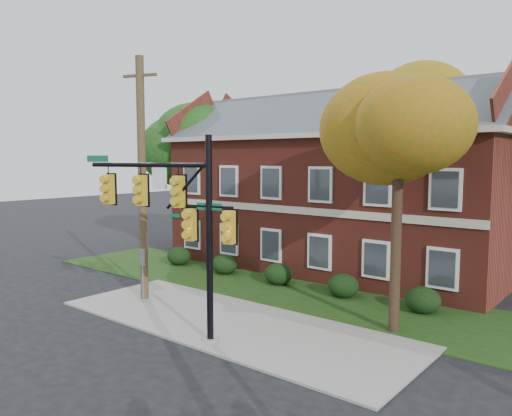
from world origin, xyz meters
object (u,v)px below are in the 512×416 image
Objects in this scene: apartment_building at (335,177)px; hedge_far_right at (423,300)px; hedge_far_left at (179,256)px; hedge_center at (278,274)px; tree_far_rear at (416,115)px; hedge_right at (343,286)px; sign_post at (143,268)px; tree_left_rear at (197,148)px; traffic_signal at (178,214)px; hedge_left at (224,264)px; utility_pole at (142,179)px; tree_near_right at (404,139)px.

hedge_far_right is (7.00, -5.25, -4.46)m from apartment_building.
hedge_center is at bearing 0.00° from hedge_far_left.
hedge_center is 0.12× the size of tree_far_rear.
hedge_right is 0.12× the size of tree_far_rear.
sign_post is at bearing -147.04° from hedge_far_right.
hedge_right is 15.17m from tree_left_rear.
traffic_signal is (0.24, -20.86, -4.64)m from tree_far_rear.
utility_pole reaches higher than hedge_left.
tree_left_rear reaches higher than sign_post.
utility_pole is (-10.12, -2.85, -1.50)m from tree_near_right.
utility_pole is at bearing -164.29° from tree_near_right.
sign_post is at bearing -54.58° from tree_left_rear.
tree_near_right is (7.22, -2.83, 6.14)m from hedge_center.
tree_far_rear is at bearing 99.36° from hedge_right.
tree_far_rear is at bearing 110.27° from tree_near_right.
hedge_right is 7.72m from tree_near_right.
hedge_right is at bearing 63.23° from traffic_signal.
tree_far_rear is (4.84, 13.09, 8.32)m from hedge_left.
sign_post reaches higher than hedge_center.
tree_near_right is at bearing -69.73° from tree_far_rear.
hedge_right is 0.21× the size of traffic_signal.
hedge_right is at bearing 55.28° from sign_post.
tree_left_rear reaches higher than traffic_signal.
sign_post is (-3.78, -19.21, -7.29)m from tree_far_rear.
tree_far_rear is (1.34, 7.84, 3.86)m from apartment_building.
tree_far_rear reaches higher than tree_left_rear.
hedge_center is at bearing -23.04° from tree_left_rear.
traffic_signal is at bearing -89.33° from tree_far_rear.
utility_pole is at bearing -116.98° from hedge_center.
tree_far_rear is at bearing 80.29° from apartment_building.
tree_near_right is (0.22, -2.83, 6.14)m from hedge_far_right.
hedge_far_right is 11.29m from sign_post.
hedge_center is at bearing 180.00° from hedge_right.
tree_far_rear is (-5.88, 15.93, 2.17)m from tree_near_right.
apartment_building is 13.43× the size of hedge_right.
hedge_far_right is 0.16× the size of tree_near_right.
tree_near_right is 0.84× the size of utility_pole.
hedge_far_left is at bearing 168.73° from tree_near_right.
hedge_right is at bearing 24.45° from utility_pole.
apartment_building is at bearing 131.77° from tree_near_right.
tree_left_rear is at bearing 146.41° from hedge_left.
utility_pole is (-2.89, -10.93, 0.19)m from apartment_building.
hedge_center is (7.00, 0.00, 0.00)m from hedge_far_left.
hedge_right is 8.59m from sign_post.
tree_near_right is at bearing -48.23° from apartment_building.
utility_pole is at bearing -54.12° from hedge_far_left.
traffic_signal is at bearing -42.11° from hedge_far_left.
hedge_left is 0.21× the size of traffic_signal.
hedge_far_left is at bearing -143.11° from apartment_building.
apartment_building is 8.23× the size of sign_post.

